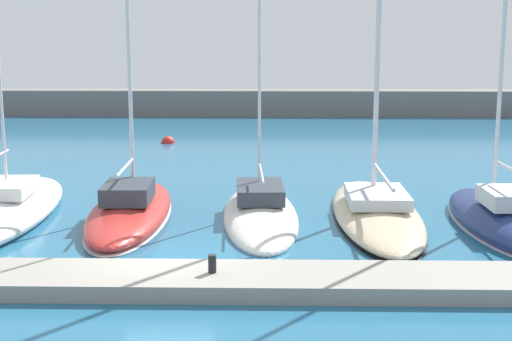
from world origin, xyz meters
name	(u,v)px	position (x,y,z in m)	size (l,w,h in m)	color
ground_plane	(163,266)	(0.00, 0.00, 0.00)	(120.00, 120.00, 0.00)	#236084
dock_pier	(153,280)	(0.00, -1.72, 0.21)	(27.56, 2.13, 0.41)	gray
breakwater_seawall	(233,102)	(0.00, 35.43, 0.92)	(108.00, 2.24, 1.84)	slate
sailboat_white_second	(4,207)	(-6.03, 4.95, 0.36)	(3.60, 9.89, 20.24)	white
sailboat_red_third	(130,209)	(-1.82, 4.98, 0.33)	(2.84, 8.85, 14.97)	#B72D28
sailboat_ivory_fourth	(260,212)	(2.51, 5.08, 0.20)	(2.91, 8.73, 17.14)	silver
sailboat_sand_fifth	(376,207)	(6.36, 5.16, 0.38)	(2.86, 10.05, 19.56)	beige
sailboat_navy_sixth	(501,218)	(10.16, 4.06, 0.33)	(2.81, 7.84, 12.58)	navy
mooring_buoy_red	(168,143)	(-2.90, 21.57, 0.00)	(0.74, 0.74, 0.74)	red
dock_bollard	(212,264)	(1.46, -1.72, 0.63)	(0.20, 0.20, 0.44)	black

